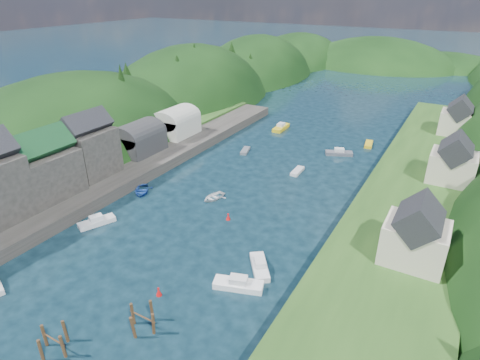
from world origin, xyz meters
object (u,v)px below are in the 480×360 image
Objects in this scene: piling_cluster_far at (143,321)px; channel_buoy_near at (159,292)px; piling_cluster_near at (54,343)px; channel_buoy_far at (228,217)px.

channel_buoy_near is at bearing 112.55° from piling_cluster_far.
piling_cluster_near reaches higher than channel_buoy_near.
piling_cluster_near reaches higher than channel_buoy_far.
channel_buoy_near and channel_buoy_far have the same top height.
piling_cluster_far is 3.06× the size of channel_buoy_far.
piling_cluster_far is at bearing -80.88° from channel_buoy_far.
piling_cluster_far is 5.07m from channel_buoy_near.
piling_cluster_near is at bearing -130.64° from piling_cluster_far.
piling_cluster_far is 3.06× the size of channel_buoy_near.
channel_buoy_far is (1.86, 29.14, -0.60)m from piling_cluster_near.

